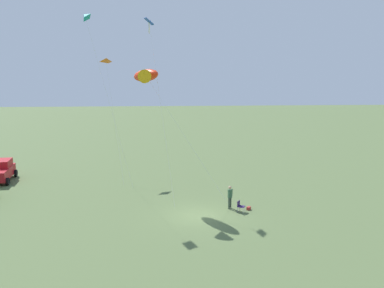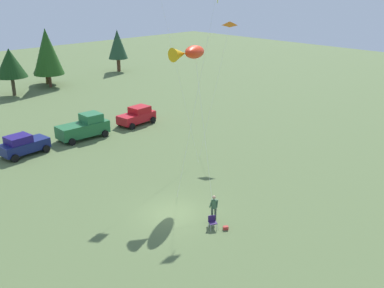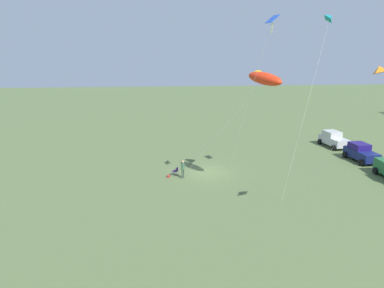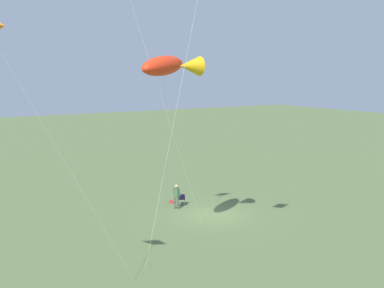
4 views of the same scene
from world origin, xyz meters
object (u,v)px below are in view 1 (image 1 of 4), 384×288
object	(u,v)px
car_red_sedan	(0,171)
kite_delta_orange	(106,60)
kite_large_fish	(146,76)
backpack_on_grass	(249,208)
person_kite_flyer	(230,195)
kite_diamond_blue	(150,29)
kite_delta_teal	(84,18)
folding_chair	(240,205)

from	to	relation	value
car_red_sedan	kite_delta_orange	distance (m)	14.27
kite_large_fish	backpack_on_grass	bearing A→B (deg)	-119.66
kite_delta_orange	backpack_on_grass	bearing A→B (deg)	-138.40
person_kite_flyer	kite_diamond_blue	bearing A→B (deg)	172.64
person_kite_flyer	kite_delta_orange	bearing A→B (deg)	167.84
person_kite_flyer	kite_delta_teal	xyz separation A→B (m)	(4.91, 10.99, 13.16)
backpack_on_grass	car_red_sedan	distance (m)	23.25
person_kite_flyer	folding_chair	bearing A→B (deg)	-12.41
kite_large_fish	person_kite_flyer	bearing A→B (deg)	-122.54
kite_delta_orange	car_red_sedan	bearing A→B (deg)	112.06
kite_delta_teal	kite_diamond_blue	bearing A→B (deg)	-75.74
car_red_sedan	kite_diamond_blue	xyz separation A→B (m)	(-2.87, -13.96, 12.51)
kite_large_fish	car_red_sedan	bearing A→B (deg)	69.59
backpack_on_grass	kite_large_fish	distance (m)	13.00
folding_chair	backpack_on_grass	xyz separation A→B (m)	(0.46, -0.72, -0.38)
person_kite_flyer	car_red_sedan	xyz separation A→B (m)	(9.06, 19.88, -0.07)
folding_chair	kite_delta_teal	bearing A→B (deg)	-177.10
person_kite_flyer	kite_delta_orange	world-z (taller)	kite_delta_orange
backpack_on_grass	kite_diamond_blue	xyz separation A→B (m)	(6.54, 7.28, 13.34)
person_kite_flyer	folding_chair	size ratio (longest dim) A/B	2.12
car_red_sedan	kite_large_fish	world-z (taller)	kite_large_fish
kite_large_fish	kite_diamond_blue	bearing A→B (deg)	-8.68
person_kite_flyer	kite_delta_teal	bearing A→B (deg)	-165.09
folding_chair	car_red_sedan	world-z (taller)	car_red_sedan
car_red_sedan	kite_delta_orange	size ratio (longest dim) A/B	0.39
backpack_on_grass	kite_delta_orange	distance (m)	20.75
person_kite_flyer	kite_diamond_blue	distance (m)	15.10
kite_delta_teal	kite_delta_orange	bearing A→B (deg)	-4.22
kite_delta_orange	kite_diamond_blue	xyz separation A→B (m)	(-6.71, -4.49, 2.55)
kite_delta_orange	kite_diamond_blue	bearing A→B (deg)	-146.22
person_kite_flyer	kite_large_fish	xyz separation A→B (m)	(3.99, 6.25, 8.69)
kite_large_fish	kite_diamond_blue	distance (m)	4.36
kite_delta_orange	kite_delta_teal	bearing A→B (deg)	175.78
kite_large_fish	kite_delta_orange	distance (m)	9.90
backpack_on_grass	kite_large_fish	bearing A→B (deg)	60.34
kite_delta_teal	person_kite_flyer	bearing A→B (deg)	-114.05
person_kite_flyer	kite_delta_teal	distance (m)	17.84
folding_chair	kite_delta_orange	size ratio (longest dim) A/B	0.07
car_red_sedan	kite_delta_teal	distance (m)	16.47
backpack_on_grass	kite_large_fish	size ratio (longest dim) A/B	0.03
car_red_sedan	kite_delta_teal	world-z (taller)	kite_delta_teal
backpack_on_grass	kite_delta_teal	bearing A→B (deg)	66.96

